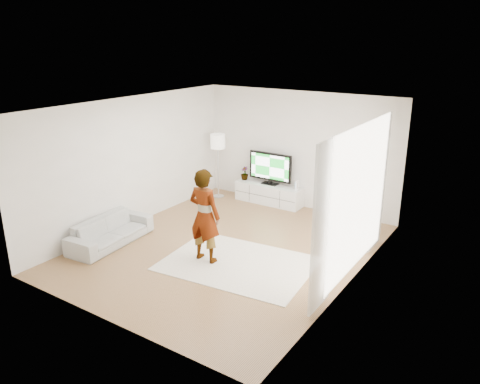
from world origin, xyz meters
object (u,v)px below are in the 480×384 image
Objects in this scene: media_console at (269,194)px; rug at (238,264)px; player at (205,216)px; floor_lamp at (218,144)px; sofa at (110,231)px; television at (270,167)px.

media_console is 0.65× the size of rug.
media_console is 3.52m from player.
player is at bearing -57.84° from floor_lamp.
player is 3.71m from floor_lamp.
player is at bearing -79.97° from media_console.
rug is at bearing -69.60° from media_console.
rug is 1.45× the size of sofa.
sofa is (-2.06, -0.45, -0.62)m from player.
rug is at bearing -161.33° from player.
media_console is 1.05× the size of floor_lamp.
television is 0.70× the size of floor_lamp.
floor_lamp is at bearing -167.66° from media_console.
floor_lamp reaches higher than media_console.
media_console is 0.68m from television.
television is at bearing -25.48° from sofa.
player is at bearing -80.05° from television.
player is 1.07× the size of floor_lamp.
television is 3.49m from player.
player reaches higher than rug.
media_console is 3.43m from rug.
rug is 1.08m from player.
television is (0.00, 0.03, 0.68)m from media_console.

